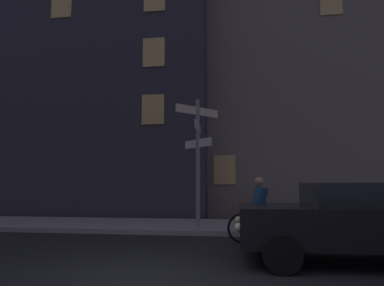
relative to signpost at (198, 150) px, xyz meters
The scene contains 7 objects.
ground_plane 5.44m from the signpost, 93.66° to the right, with size 80.00×80.00×0.00m, color #232326.
sidewalk_kerb 2.68m from the signpost, 104.14° to the left, with size 40.00×3.09×0.14m, color #9E9991.
signpost is the anchor object (origin of this frame).
car_far_trailing 4.74m from the signpost, 44.37° to the right, with size 4.03×2.05×1.47m.
cyclist 2.71m from the signpost, 35.31° to the right, with size 1.81×0.37×1.61m.
building_left_block 11.66m from the signpost, 128.78° to the left, with size 12.26×9.60×17.15m.
building_right_block 10.09m from the signpost, 56.44° to the left, with size 13.61×7.32×12.40m.
Camera 1 is at (1.43, -4.89, 1.47)m, focal length 31.27 mm.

